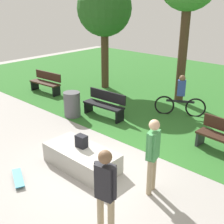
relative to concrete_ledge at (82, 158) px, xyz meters
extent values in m
plane|color=#9E9993|center=(0.62, -0.12, -0.25)|extent=(28.00, 28.00, 0.00)
cube|color=#A8A59E|center=(0.00, 0.00, 0.00)|extent=(1.96, 0.95, 0.50)
cube|color=black|center=(-0.07, 0.08, 0.41)|extent=(0.29, 0.22, 0.32)
cylinder|color=tan|center=(2.16, -1.25, 0.18)|extent=(0.12, 0.12, 0.86)
cylinder|color=tan|center=(1.95, -1.29, 0.18)|extent=(0.12, 0.12, 0.86)
cube|color=black|center=(2.05, -1.27, 0.93)|extent=(0.35, 0.26, 0.64)
cylinder|color=black|center=(2.22, -1.24, 0.95)|extent=(0.09, 0.09, 0.59)
cylinder|color=black|center=(1.89, -1.30, 0.95)|extent=(0.09, 0.09, 0.59)
sphere|color=brown|center=(2.05, -1.27, 1.40)|extent=(0.23, 0.23, 0.23)
cylinder|color=tan|center=(1.91, 0.24, 0.17)|extent=(0.12, 0.12, 0.84)
cylinder|color=tan|center=(1.85, 0.45, 0.17)|extent=(0.12, 0.12, 0.84)
cube|color=#3F8C4C|center=(1.88, 0.34, 0.90)|extent=(0.27, 0.36, 0.63)
cylinder|color=#3F8C4C|center=(1.92, 0.18, 0.93)|extent=(0.09, 0.09, 0.58)
cylinder|color=#3F8C4C|center=(1.84, 0.51, 0.93)|extent=(0.09, 0.09, 0.58)
sphere|color=tan|center=(1.88, 0.34, 1.36)|extent=(0.23, 0.23, 0.23)
cube|color=teal|center=(-0.65, -1.42, -0.18)|extent=(0.81, 0.51, 0.02)
cylinder|color=silver|center=(-0.36, -1.46, -0.22)|extent=(0.06, 0.05, 0.06)
cylinder|color=silver|center=(-0.43, -1.61, -0.22)|extent=(0.06, 0.05, 0.06)
cylinder|color=silver|center=(-0.87, -1.23, -0.22)|extent=(0.06, 0.05, 0.06)
cylinder|color=silver|center=(-0.94, -1.38, -0.22)|extent=(0.06, 0.05, 0.06)
cube|color=black|center=(-1.85, 2.70, 0.20)|extent=(1.62, 0.52, 0.06)
cube|color=black|center=(-1.86, 2.92, 0.48)|extent=(1.60, 0.15, 0.36)
cube|color=black|center=(-1.11, 2.74, -0.02)|extent=(0.10, 0.40, 0.45)
cube|color=black|center=(-2.58, 2.67, -0.02)|extent=(0.10, 0.40, 0.45)
cube|color=#331E14|center=(-5.73, 2.98, 0.20)|extent=(1.63, 0.57, 0.06)
cube|color=#331E14|center=(-5.75, 3.20, 0.48)|extent=(1.60, 0.19, 0.36)
cube|color=black|center=(-5.00, 3.04, -0.02)|extent=(0.11, 0.40, 0.45)
cube|color=black|center=(-6.47, 2.92, -0.02)|extent=(0.11, 0.40, 0.45)
cube|color=#2D2D33|center=(1.67, 3.10, -0.02)|extent=(0.11, 0.40, 0.45)
cylinder|color=#42301E|center=(-0.73, 5.98, 1.72)|extent=(0.35, 0.35, 3.93)
cylinder|color=#42301E|center=(-4.36, 5.41, 1.16)|extent=(0.34, 0.34, 2.83)
sphere|color=#23561E|center=(-4.36, 5.41, 3.29)|extent=(2.39, 2.39, 2.39)
cylinder|color=#4C4C51|center=(-2.73, 2.01, 0.20)|extent=(0.58, 0.58, 0.90)
torus|color=black|center=(-0.42, 4.43, 0.08)|extent=(0.66, 0.40, 0.72)
torus|color=black|center=(0.54, 4.96, 0.08)|extent=(0.66, 0.40, 0.72)
cube|color=black|center=(0.06, 4.69, 0.28)|extent=(0.89, 0.51, 0.08)
cube|color=#2D4799|center=(0.06, 4.69, 0.78)|extent=(0.33, 0.29, 0.56)
sphere|color=brown|center=(0.06, 4.69, 1.13)|extent=(0.22, 0.22, 0.22)
camera|label=1|loc=(4.83, -4.14, 3.76)|focal=46.35mm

